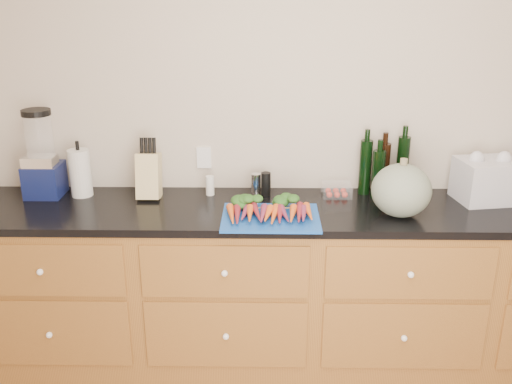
{
  "coord_description": "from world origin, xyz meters",
  "views": [
    {
      "loc": [
        -0.26,
        -1.47,
        2.04
      ],
      "look_at": [
        -0.3,
        1.2,
        1.06
      ],
      "focal_mm": 40.0,
      "sensor_mm": 36.0,
      "label": 1
    }
  ],
  "objects_px": {
    "paper_towel": "(80,173)",
    "blender_appliance": "(42,159)",
    "tomato_box": "(337,190)",
    "cutting_board": "(271,218)",
    "squash": "(401,190)",
    "knife_block": "(149,176)",
    "carrots": "(271,210)"
  },
  "relations": [
    {
      "from": "squash",
      "to": "knife_block",
      "type": "distance_m",
      "value": 1.33
    },
    {
      "from": "cutting_board",
      "to": "tomato_box",
      "type": "relative_size",
      "value": 3.07
    },
    {
      "from": "paper_towel",
      "to": "tomato_box",
      "type": "bearing_deg",
      "value": 0.41
    },
    {
      "from": "cutting_board",
      "to": "squash",
      "type": "relative_size",
      "value": 1.62
    },
    {
      "from": "blender_appliance",
      "to": "paper_towel",
      "type": "bearing_deg",
      "value": 0.75
    },
    {
      "from": "paper_towel",
      "to": "tomato_box",
      "type": "height_order",
      "value": "paper_towel"
    },
    {
      "from": "cutting_board",
      "to": "paper_towel",
      "type": "height_order",
      "value": "paper_towel"
    },
    {
      "from": "squash",
      "to": "paper_towel",
      "type": "relative_size",
      "value": 1.14
    },
    {
      "from": "knife_block",
      "to": "tomato_box",
      "type": "height_order",
      "value": "knife_block"
    },
    {
      "from": "paper_towel",
      "to": "tomato_box",
      "type": "relative_size",
      "value": 1.65
    },
    {
      "from": "squash",
      "to": "paper_towel",
      "type": "distance_m",
      "value": 1.71
    },
    {
      "from": "squash",
      "to": "tomato_box",
      "type": "height_order",
      "value": "squash"
    },
    {
      "from": "squash",
      "to": "paper_towel",
      "type": "xyz_separation_m",
      "value": [
        -1.68,
        0.26,
        -0.0
      ]
    },
    {
      "from": "paper_towel",
      "to": "knife_block",
      "type": "height_order",
      "value": "paper_towel"
    },
    {
      "from": "squash",
      "to": "knife_block",
      "type": "height_order",
      "value": "squash"
    },
    {
      "from": "carrots",
      "to": "tomato_box",
      "type": "height_order",
      "value": "tomato_box"
    },
    {
      "from": "cutting_board",
      "to": "carrots",
      "type": "xyz_separation_m",
      "value": [
        -0.0,
        0.03,
        0.03
      ]
    },
    {
      "from": "cutting_board",
      "to": "carrots",
      "type": "distance_m",
      "value": 0.04
    },
    {
      "from": "squash",
      "to": "blender_appliance",
      "type": "relative_size",
      "value": 0.62
    },
    {
      "from": "carrots",
      "to": "paper_towel",
      "type": "height_order",
      "value": "paper_towel"
    },
    {
      "from": "tomato_box",
      "to": "paper_towel",
      "type": "bearing_deg",
      "value": -179.59
    },
    {
      "from": "squash",
      "to": "tomato_box",
      "type": "bearing_deg",
      "value": 136.23
    },
    {
      "from": "paper_towel",
      "to": "blender_appliance",
      "type": "bearing_deg",
      "value": -179.25
    },
    {
      "from": "paper_towel",
      "to": "cutting_board",
      "type": "bearing_deg",
      "value": -17.16
    },
    {
      "from": "squash",
      "to": "knife_block",
      "type": "bearing_deg",
      "value": 169.49
    },
    {
      "from": "cutting_board",
      "to": "paper_towel",
      "type": "xyz_separation_m",
      "value": [
        -1.04,
        0.32,
        0.12
      ]
    },
    {
      "from": "knife_block",
      "to": "tomato_box",
      "type": "xyz_separation_m",
      "value": [
        1.02,
        0.03,
        -0.09
      ]
    },
    {
      "from": "paper_towel",
      "to": "tomato_box",
      "type": "xyz_separation_m",
      "value": [
        1.4,
        0.01,
        -0.09
      ]
    },
    {
      "from": "knife_block",
      "to": "blender_appliance",
      "type": "bearing_deg",
      "value": 178.28
    },
    {
      "from": "cutting_board",
      "to": "blender_appliance",
      "type": "relative_size",
      "value": 1.01
    },
    {
      "from": "cutting_board",
      "to": "tomato_box",
      "type": "height_order",
      "value": "tomato_box"
    },
    {
      "from": "paper_towel",
      "to": "tomato_box",
      "type": "distance_m",
      "value": 1.4
    }
  ]
}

